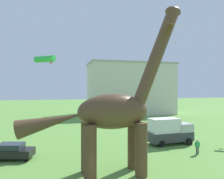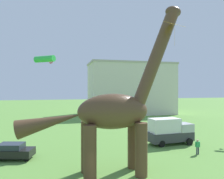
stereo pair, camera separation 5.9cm
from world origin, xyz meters
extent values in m
cylinder|color=#513823|center=(3.33, 4.65, 2.10)|extent=(0.97, 0.97, 4.20)
cylinder|color=#513823|center=(3.33, 2.80, 2.10)|extent=(0.97, 0.97, 4.20)
cylinder|color=#513823|center=(-0.69, 4.65, 2.10)|extent=(0.97, 0.97, 4.20)
cylinder|color=#513823|center=(-0.69, 2.80, 2.10)|extent=(0.97, 0.97, 4.20)
ellipsoid|color=#513823|center=(1.32, 3.72, 5.05)|extent=(5.75, 2.48, 2.83)
cylinder|color=#513823|center=(5.05, 3.72, 9.58)|extent=(4.13, 1.06, 8.19)
ellipsoid|color=#513823|center=(6.62, 3.72, 13.48)|extent=(1.41, 0.88, 0.97)
cone|color=#513823|center=(-3.50, 3.72, 4.40)|extent=(5.05, 1.41, 2.40)
cube|color=black|center=(-7.47, 9.50, 0.67)|extent=(4.50, 2.73, 0.72)
cube|color=#232B35|center=(-7.47, 9.50, 1.29)|extent=(2.58, 2.06, 0.52)
cylinder|color=black|center=(-5.92, 10.39, 0.31)|extent=(0.65, 0.36, 0.62)
cylinder|color=black|center=(-5.92, 8.61, 0.31)|extent=(0.65, 0.36, 0.62)
cube|color=#38383D|center=(10.40, 10.90, 0.95)|extent=(5.73, 2.47, 1.10)
cube|color=#B7B7BC|center=(12.25, 10.90, 2.00)|extent=(1.92, 2.05, 1.00)
cube|color=silver|center=(9.62, 10.90, 2.35)|extent=(3.71, 2.25, 1.70)
cylinder|color=black|center=(12.42, 11.95, 0.40)|extent=(0.82, 0.31, 0.80)
cylinder|color=black|center=(12.42, 9.85, 0.40)|extent=(0.82, 0.31, 0.80)
cylinder|color=black|center=(8.72, 11.95, 0.40)|extent=(0.82, 0.31, 0.80)
cylinder|color=black|center=(8.72, 9.85, 0.40)|extent=(0.82, 0.31, 0.80)
cylinder|color=#2D3347|center=(11.01, 6.53, 0.39)|extent=(0.13, 0.13, 0.77)
cylinder|color=#2D3347|center=(11.20, 6.53, 0.39)|extent=(0.13, 0.13, 0.77)
cube|color=green|center=(11.11, 6.53, 1.04)|extent=(0.42, 0.26, 0.55)
sphere|color=tan|center=(11.11, 6.53, 1.44)|extent=(0.24, 0.24, 0.24)
cylinder|color=green|center=(10.87, 6.53, 1.07)|extent=(0.10, 0.10, 0.52)
cylinder|color=green|center=(11.35, 6.53, 1.07)|extent=(0.10, 0.10, 0.52)
cube|color=orange|center=(6.03, 2.46, 12.00)|extent=(1.77, 1.49, 0.49)
cylinder|color=orange|center=(6.03, 2.46, 11.01)|extent=(0.01, 0.01, 1.51)
cylinder|color=green|center=(-3.83, 2.14, 8.86)|extent=(1.46, 1.25, 0.42)
cone|color=pink|center=(-3.33, 2.81, 8.86)|extent=(0.57, 0.58, 0.44)
cube|color=beige|center=(15.87, 41.75, 6.62)|extent=(22.28, 10.84, 13.25)
cube|color=#ABA396|center=(15.87, 41.75, 13.50)|extent=(22.73, 11.06, 0.50)
camera|label=1|loc=(-2.86, -12.51, 6.89)|focal=33.62mm
camera|label=2|loc=(-2.80, -12.53, 6.89)|focal=33.62mm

